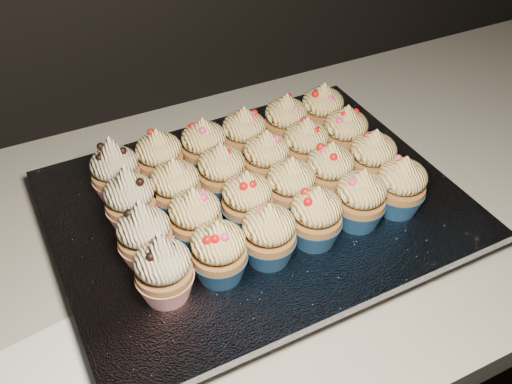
# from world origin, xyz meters

# --- Properties ---
(worktop) EXTENTS (2.44, 0.64, 0.04)m
(worktop) POSITION_xyz_m (0.00, 1.70, 0.88)
(worktop) COLOR beige
(worktop) RESTS_ON cabinet
(baking_tray) EXTENTS (0.48, 0.37, 0.02)m
(baking_tray) POSITION_xyz_m (0.16, 1.68, 0.91)
(baking_tray) COLOR black
(baking_tray) RESTS_ON worktop
(foil_lining) EXTENTS (0.52, 0.41, 0.01)m
(foil_lining) POSITION_xyz_m (0.16, 1.68, 0.93)
(foil_lining) COLOR silver
(foil_lining) RESTS_ON baking_tray
(cupcake_0) EXTENTS (0.06, 0.06, 0.10)m
(cupcake_0) POSITION_xyz_m (0.01, 1.59, 0.97)
(cupcake_0) COLOR #A9171A
(cupcake_0) RESTS_ON foil_lining
(cupcake_1) EXTENTS (0.06, 0.06, 0.08)m
(cupcake_1) POSITION_xyz_m (0.07, 1.59, 0.97)
(cupcake_1) COLOR navy
(cupcake_1) RESTS_ON foil_lining
(cupcake_2) EXTENTS (0.06, 0.06, 0.08)m
(cupcake_2) POSITION_xyz_m (0.13, 1.59, 0.97)
(cupcake_2) COLOR navy
(cupcake_2) RESTS_ON foil_lining
(cupcake_3) EXTENTS (0.06, 0.06, 0.08)m
(cupcake_3) POSITION_xyz_m (0.19, 1.59, 0.97)
(cupcake_3) COLOR navy
(cupcake_3) RESTS_ON foil_lining
(cupcake_4) EXTENTS (0.06, 0.06, 0.08)m
(cupcake_4) POSITION_xyz_m (0.26, 1.59, 0.97)
(cupcake_4) COLOR navy
(cupcake_4) RESTS_ON foil_lining
(cupcake_5) EXTENTS (0.06, 0.06, 0.08)m
(cupcake_5) POSITION_xyz_m (0.32, 1.59, 0.97)
(cupcake_5) COLOR navy
(cupcake_5) RESTS_ON foil_lining
(cupcake_6) EXTENTS (0.06, 0.06, 0.10)m
(cupcake_6) POSITION_xyz_m (0.01, 1.65, 0.97)
(cupcake_6) COLOR #A9171A
(cupcake_6) RESTS_ON foil_lining
(cupcake_7) EXTENTS (0.06, 0.06, 0.08)m
(cupcake_7) POSITION_xyz_m (0.07, 1.65, 0.97)
(cupcake_7) COLOR navy
(cupcake_7) RESTS_ON foil_lining
(cupcake_8) EXTENTS (0.06, 0.06, 0.08)m
(cupcake_8) POSITION_xyz_m (0.13, 1.65, 0.97)
(cupcake_8) COLOR navy
(cupcake_8) RESTS_ON foil_lining
(cupcake_9) EXTENTS (0.06, 0.06, 0.08)m
(cupcake_9) POSITION_xyz_m (0.19, 1.65, 0.97)
(cupcake_9) COLOR navy
(cupcake_9) RESTS_ON foil_lining
(cupcake_10) EXTENTS (0.06, 0.06, 0.08)m
(cupcake_10) POSITION_xyz_m (0.25, 1.65, 0.97)
(cupcake_10) COLOR navy
(cupcake_10) RESTS_ON foil_lining
(cupcake_11) EXTENTS (0.06, 0.06, 0.08)m
(cupcake_11) POSITION_xyz_m (0.32, 1.65, 0.97)
(cupcake_11) COLOR navy
(cupcake_11) RESTS_ON foil_lining
(cupcake_12) EXTENTS (0.06, 0.06, 0.10)m
(cupcake_12) POSITION_xyz_m (0.01, 1.71, 0.97)
(cupcake_12) COLOR #A9171A
(cupcake_12) RESTS_ON foil_lining
(cupcake_13) EXTENTS (0.06, 0.06, 0.08)m
(cupcake_13) POSITION_xyz_m (0.07, 1.71, 0.97)
(cupcake_13) COLOR navy
(cupcake_13) RESTS_ON foil_lining
(cupcake_14) EXTENTS (0.06, 0.06, 0.08)m
(cupcake_14) POSITION_xyz_m (0.13, 1.71, 0.97)
(cupcake_14) COLOR navy
(cupcake_14) RESTS_ON foil_lining
(cupcake_15) EXTENTS (0.06, 0.06, 0.08)m
(cupcake_15) POSITION_xyz_m (0.19, 1.71, 0.97)
(cupcake_15) COLOR navy
(cupcake_15) RESTS_ON foil_lining
(cupcake_16) EXTENTS (0.06, 0.06, 0.08)m
(cupcake_16) POSITION_xyz_m (0.25, 1.72, 0.97)
(cupcake_16) COLOR navy
(cupcake_16) RESTS_ON foil_lining
(cupcake_17) EXTENTS (0.06, 0.06, 0.08)m
(cupcake_17) POSITION_xyz_m (0.32, 1.72, 0.97)
(cupcake_17) COLOR navy
(cupcake_17) RESTS_ON foil_lining
(cupcake_18) EXTENTS (0.06, 0.06, 0.10)m
(cupcake_18) POSITION_xyz_m (0.01, 1.77, 0.97)
(cupcake_18) COLOR #A9171A
(cupcake_18) RESTS_ON foil_lining
(cupcake_19) EXTENTS (0.06, 0.06, 0.08)m
(cupcake_19) POSITION_xyz_m (0.07, 1.78, 0.97)
(cupcake_19) COLOR navy
(cupcake_19) RESTS_ON foil_lining
(cupcake_20) EXTENTS (0.06, 0.06, 0.08)m
(cupcake_20) POSITION_xyz_m (0.13, 1.77, 0.97)
(cupcake_20) COLOR navy
(cupcake_20) RESTS_ON foil_lining
(cupcake_21) EXTENTS (0.06, 0.06, 0.08)m
(cupcake_21) POSITION_xyz_m (0.19, 1.77, 0.97)
(cupcake_21) COLOR navy
(cupcake_21) RESTS_ON foil_lining
(cupcake_22) EXTENTS (0.06, 0.06, 0.08)m
(cupcake_22) POSITION_xyz_m (0.26, 1.78, 0.97)
(cupcake_22) COLOR navy
(cupcake_22) RESTS_ON foil_lining
(cupcake_23) EXTENTS (0.06, 0.06, 0.08)m
(cupcake_23) POSITION_xyz_m (0.32, 1.78, 0.97)
(cupcake_23) COLOR navy
(cupcake_23) RESTS_ON foil_lining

